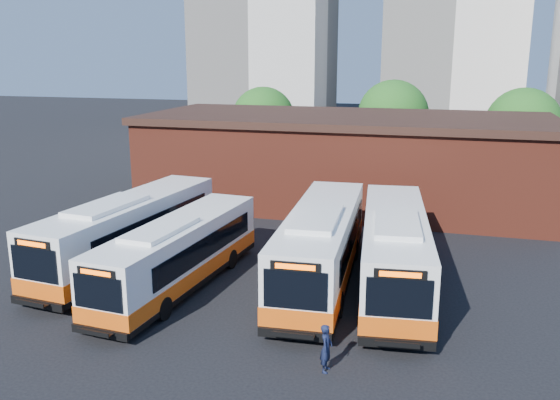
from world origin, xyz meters
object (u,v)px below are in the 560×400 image
(bus_midwest, at_px, (179,257))
(transit_worker, at_px, (326,348))
(bus_mideast, at_px, (321,248))
(bus_east, at_px, (394,254))
(bus_west, at_px, (129,234))

(bus_midwest, bearing_deg, transit_worker, -29.64)
(bus_mideast, relative_size, transit_worker, 8.09)
(bus_mideast, distance_m, bus_east, 3.40)
(bus_west, distance_m, bus_midwest, 4.31)
(bus_east, xyz_separation_m, transit_worker, (-1.50, -8.21, -0.82))
(bus_mideast, height_order, transit_worker, bus_mideast)
(bus_mideast, bearing_deg, bus_west, 178.24)
(bus_west, height_order, bus_east, bus_east)
(bus_midwest, height_order, bus_east, bus_east)
(bus_midwest, relative_size, transit_worker, 7.25)
(bus_east, bearing_deg, bus_midwest, -170.87)
(bus_west, distance_m, bus_east, 13.35)
(bus_west, relative_size, bus_midwest, 1.10)
(bus_midwest, relative_size, bus_mideast, 0.90)
(bus_mideast, xyz_separation_m, bus_east, (3.39, 0.24, -0.02))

